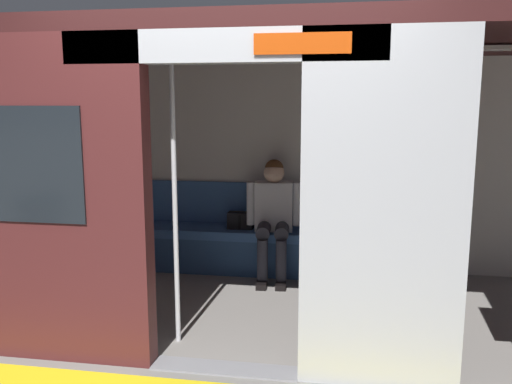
# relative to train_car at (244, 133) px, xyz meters

# --- Properties ---
(ground_plane) EXTENTS (60.00, 60.00, 0.00)m
(ground_plane) POSITION_rel_train_car_xyz_m (-0.07, 1.11, -1.51)
(ground_plane) COLOR gray
(train_car) EXTENTS (6.40, 2.54, 2.31)m
(train_car) POSITION_rel_train_car_xyz_m (0.00, 0.00, 0.00)
(train_car) COLOR #ADAFB5
(train_car) RESTS_ON ground_plane
(bench_seat) EXTENTS (3.04, 0.44, 0.46)m
(bench_seat) POSITION_rel_train_car_xyz_m (-0.07, -0.92, -1.16)
(bench_seat) COLOR #38609E
(bench_seat) RESTS_ON ground_plane
(person_seated) EXTENTS (0.55, 0.70, 1.19)m
(person_seated) POSITION_rel_train_car_xyz_m (-0.13, -0.87, -0.83)
(person_seated) COLOR silver
(person_seated) RESTS_ON ground_plane
(handbag) EXTENTS (0.26, 0.15, 0.17)m
(handbag) POSITION_rel_train_car_xyz_m (0.22, -0.96, -0.97)
(handbag) COLOR black
(handbag) RESTS_ON bench_seat
(book) EXTENTS (0.17, 0.23, 0.03)m
(book) POSITION_rel_train_car_xyz_m (-0.52, -0.96, -1.04)
(book) COLOR gold
(book) RESTS_ON bench_seat
(grab_pole_door) EXTENTS (0.04, 0.04, 2.17)m
(grab_pole_door) POSITION_rel_train_car_xyz_m (0.37, 0.75, -0.42)
(grab_pole_door) COLOR silver
(grab_pole_door) RESTS_ON ground_plane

